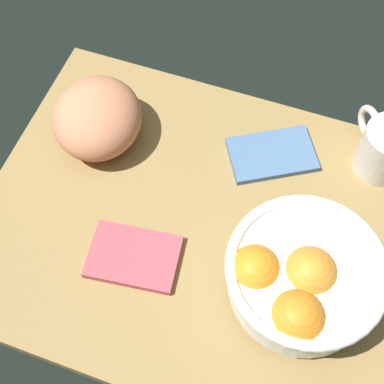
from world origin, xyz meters
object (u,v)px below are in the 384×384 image
(fruit_bowl, at_px, (300,279))
(napkin_spare, at_px, (272,154))
(bread_loaf, at_px, (97,118))
(napkin_folded, at_px, (134,257))

(fruit_bowl, bearing_deg, napkin_spare, -67.00)
(fruit_bowl, height_order, napkin_spare, fruit_bowl)
(bread_loaf, relative_size, napkin_spare, 1.13)
(napkin_folded, height_order, napkin_spare, napkin_folded)
(fruit_bowl, distance_m, napkin_spare, 0.25)
(fruit_bowl, bearing_deg, bread_loaf, -23.38)
(napkin_spare, bearing_deg, napkin_folded, 59.11)
(fruit_bowl, bearing_deg, napkin_folded, 6.27)
(bread_loaf, xyz_separation_m, napkin_folded, (-0.14, 0.19, -0.04))
(napkin_spare, bearing_deg, fruit_bowl, 113.00)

